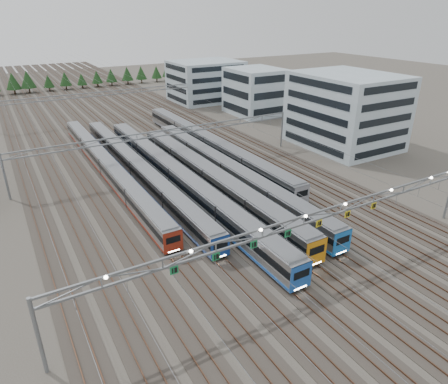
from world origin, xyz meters
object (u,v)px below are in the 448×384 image
depot_bldg_mid (256,91)px  train_b (137,168)px  train_c (177,177)px  train_e (228,171)px  train_f (210,144)px  train_d (210,179)px  depot_bldg_south (346,111)px  train_a (107,166)px  gantry_mid (166,137)px  gantry_near (304,222)px  depot_bldg_north (206,81)px  gantry_far (104,97)px

depot_bldg_mid → train_b: bearing=-146.4°
train_c → train_e: bearing=-14.1°
train_b → train_f: bearing=16.4°
train_d → depot_bldg_south: size_ratio=2.42×
train_a → gantry_mid: size_ratio=1.10×
train_d → train_e: size_ratio=0.95×
gantry_near → gantry_mid: bearing=89.9°
gantry_near → train_b: bearing=100.0°
train_a → gantry_near: 43.76m
depot_bldg_south → depot_bldg_north: depot_bldg_south is taller
train_a → train_f: 22.55m
gantry_near → train_e: bearing=76.4°
train_d → train_a: bearing=130.8°
train_b → train_d: size_ratio=1.17×
gantry_far → depot_bldg_north: depot_bldg_north is taller
train_a → gantry_far: 44.79m
train_b → train_e: train_e is taller
train_b → train_f: 18.77m
depot_bldg_north → gantry_near: bearing=-111.5°
train_a → train_d: 20.65m
gantry_mid → gantry_far: same height
train_e → depot_bldg_mid: depot_bldg_mid is taller
depot_bldg_north → train_a: bearing=-132.9°
gantry_far → depot_bldg_mid: depot_bldg_mid is taller
gantry_near → depot_bldg_north: (36.88, 93.81, -0.53)m
train_b → train_c: bearing=-59.6°
train_a → gantry_mid: (11.25, -1.87, 4.40)m
train_c → train_e: size_ratio=1.18×
train_a → train_f: bearing=3.6°
train_b → gantry_near: gantry_near is taller
train_d → train_f: size_ratio=0.88×
depot_bldg_south → train_b: bearing=174.9°
train_f → gantry_far: (-11.25, 41.72, 4.16)m
train_c → train_f: 18.74m
train_a → train_e: (18.00, -13.85, 0.18)m
train_e → depot_bldg_north: depot_bldg_north is taller
train_a → train_b: train_b is taller
train_c → gantry_mid: size_ratio=1.18×
train_a → train_c: train_c is taller
train_c → depot_bldg_south: 43.55m
train_a → train_d: bearing=-49.2°
gantry_near → depot_bldg_mid: bearing=59.6°
train_a → depot_bldg_mid: depot_bldg_mid is taller
gantry_near → depot_bldg_north: 100.80m
train_b → depot_bldg_north: 70.89m
train_f → depot_bldg_south: 31.54m
train_c → train_d: (4.50, -4.04, 0.12)m
train_b → train_e: (13.50, -9.95, 0.17)m
train_b → gantry_far: 47.71m
gantry_mid → gantry_far: size_ratio=1.00×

